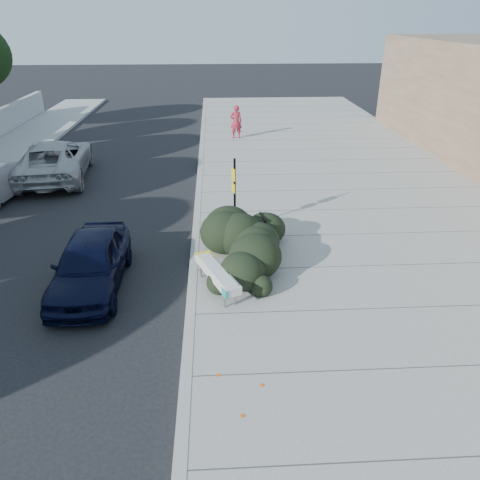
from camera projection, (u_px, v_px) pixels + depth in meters
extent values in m
plane|color=black|center=(190.00, 320.00, 10.56)|extent=(120.00, 120.00, 0.00)
cube|color=gray|center=(368.00, 223.00, 15.30)|extent=(11.20, 50.00, 0.15)
cube|color=#9E9E99|center=(196.00, 226.00, 15.02)|extent=(0.22, 50.00, 0.17)
cylinder|color=gray|center=(225.00, 300.00, 10.67)|extent=(0.05, 0.05, 0.38)
cylinder|color=gray|center=(235.00, 298.00, 10.78)|extent=(0.05, 0.05, 0.38)
cylinder|color=gray|center=(201.00, 271.00, 11.91)|extent=(0.05, 0.05, 0.38)
cylinder|color=gray|center=(211.00, 268.00, 12.01)|extent=(0.05, 0.05, 0.38)
cylinder|color=gray|center=(212.00, 279.00, 11.22)|extent=(0.60, 1.42, 0.03)
cylinder|color=gray|center=(222.00, 277.00, 11.32)|extent=(0.60, 1.42, 0.03)
cube|color=#B2B2B2|center=(217.00, 273.00, 11.21)|extent=(1.11, 1.99, 0.21)
cube|color=yellow|center=(205.00, 255.00, 11.80)|extent=(0.53, 0.52, 0.02)
cube|color=teal|center=(225.00, 293.00, 10.41)|extent=(0.13, 0.23, 0.19)
cylinder|color=black|center=(265.00, 234.00, 13.30)|extent=(0.06, 0.06, 0.87)
cylinder|color=black|center=(260.00, 226.00, 13.80)|extent=(0.06, 0.06, 0.87)
cylinder|color=black|center=(263.00, 216.00, 13.36)|extent=(0.15, 0.56, 0.06)
cube|color=black|center=(235.00, 196.00, 14.09)|extent=(0.07, 0.07, 2.30)
cube|color=yellow|center=(233.00, 175.00, 13.78)|extent=(0.10, 0.26, 0.37)
cube|color=yellow|center=(233.00, 188.00, 13.97)|extent=(0.10, 0.24, 0.28)
ellipsoid|color=black|center=(249.00, 238.00, 12.52)|extent=(2.16, 3.80, 1.37)
imported|color=black|center=(90.00, 263.00, 11.56)|extent=(1.63, 3.97, 1.35)
imported|color=#A3A5A9|center=(54.00, 160.00, 19.39)|extent=(3.31, 5.95, 1.58)
imported|color=maroon|center=(236.00, 122.00, 25.04)|extent=(0.66, 0.46, 1.74)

